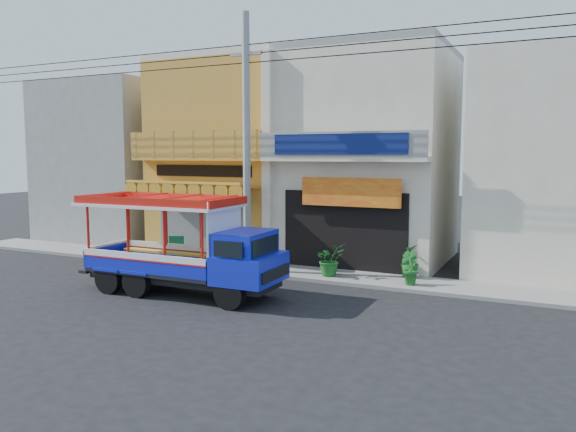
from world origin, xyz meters
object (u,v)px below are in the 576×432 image
object	(u,v)px
green_sign	(176,249)
potted_plant_b	(409,268)
utility_pole	(250,130)
songthaew_truck	(194,249)
potted_plant_a	(330,259)
potted_plant_c	(410,261)

from	to	relation	value
green_sign	potted_plant_b	world-z (taller)	potted_plant_b
utility_pole	songthaew_truck	world-z (taller)	utility_pole
potted_plant_a	potted_plant_b	xyz separation A→B (m)	(2.74, -0.13, -0.04)
songthaew_truck	utility_pole	bearing A→B (deg)	90.28
potted_plant_c	potted_plant_b	bearing A→B (deg)	23.94
songthaew_truck	potted_plant_b	xyz separation A→B (m)	(5.51, 3.77, -0.79)
green_sign	potted_plant_c	distance (m)	9.07
potted_plant_a	green_sign	bearing A→B (deg)	128.96
green_sign	songthaew_truck	bearing A→B (deg)	-47.60
green_sign	potted_plant_c	world-z (taller)	potted_plant_c
green_sign	potted_plant_c	xyz separation A→B (m)	(9.04, 0.67, 0.17)
green_sign	potted_plant_c	size ratio (longest dim) A/B	0.82
potted_plant_b	potted_plant_c	world-z (taller)	potted_plant_c
utility_pole	songthaew_truck	distance (m)	4.98
songthaew_truck	potted_plant_b	bearing A→B (deg)	34.35
green_sign	potted_plant_c	bearing A→B (deg)	4.23
utility_pole	potted_plant_b	size ratio (longest dim) A/B	27.01
utility_pole	green_sign	xyz separation A→B (m)	(-3.75, 0.69, -4.53)
songthaew_truck	green_sign	world-z (taller)	songthaew_truck
utility_pole	potted_plant_c	bearing A→B (deg)	14.41
utility_pole	songthaew_truck	size ratio (longest dim) A/B	4.38
potted_plant_a	songthaew_truck	bearing A→B (deg)	-174.46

